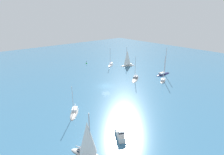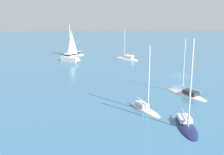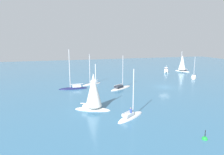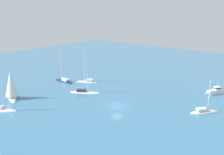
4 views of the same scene
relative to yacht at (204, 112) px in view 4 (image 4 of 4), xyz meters
The scene contains 8 objects.
ground_plane 17.96m from the yacht, 117.97° to the left, with size 160.00×160.00×0.00m, color teal.
yacht is the anchor object (origin of this frame).
yacht_1 28.28m from the yacht, 103.69° to the left, with size 5.58×7.31×8.69m.
sailboat 33.50m from the yacht, 89.48° to the left, with size 4.05×6.15×8.72m.
sailboat_1 42.60m from the yacht, 118.67° to the left, with size 4.20×6.47×8.67m.
launch 13.00m from the yacht, 10.25° to the left, with size 5.02×3.61×2.71m.
ketch_1 41.25m from the yacht, 128.29° to the left, with size 4.75×6.11×8.29m.
sailboat_2 39.17m from the yacht, 95.21° to the left, with size 2.17×7.26×10.36m.
Camera 4 is at (-40.74, -32.18, 20.86)m, focal length 41.40 mm.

